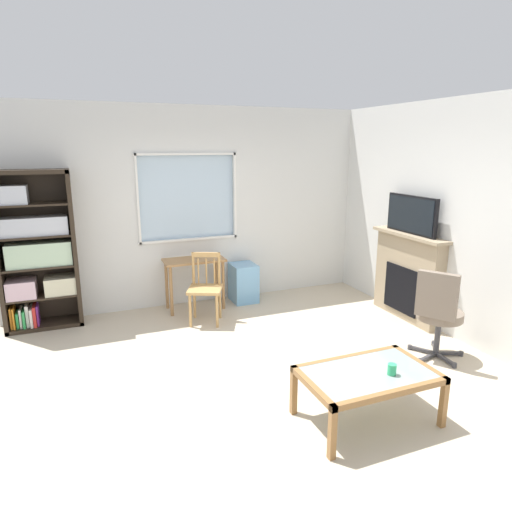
{
  "coord_description": "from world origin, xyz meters",
  "views": [
    {
      "loc": [
        -1.51,
        -3.69,
        2.24
      ],
      "look_at": [
        0.33,
        0.87,
        1.02
      ],
      "focal_mm": 31.4,
      "sensor_mm": 36.0,
      "label": 1
    }
  ],
  "objects_px": {
    "wooden_chair": "(205,287)",
    "coffee_table": "(368,378)",
    "bookshelf": "(36,252)",
    "office_chair": "(438,310)",
    "fireplace": "(407,276)",
    "sippy_cup": "(392,369)",
    "plastic_drawer_unit": "(243,283)",
    "desk_under_window": "(194,269)",
    "tv": "(412,215)"
  },
  "relations": [
    {
      "from": "sippy_cup",
      "to": "plastic_drawer_unit",
      "type": "bearing_deg",
      "value": 91.09
    },
    {
      "from": "sippy_cup",
      "to": "fireplace",
      "type": "bearing_deg",
      "value": 47.27
    },
    {
      "from": "desk_under_window",
      "to": "plastic_drawer_unit",
      "type": "bearing_deg",
      "value": 3.85
    },
    {
      "from": "desk_under_window",
      "to": "wooden_chair",
      "type": "height_order",
      "value": "wooden_chair"
    },
    {
      "from": "bookshelf",
      "to": "fireplace",
      "type": "xyz_separation_m",
      "value": [
        4.47,
        -1.47,
        -0.39
      ]
    },
    {
      "from": "coffee_table",
      "to": "wooden_chair",
      "type": "bearing_deg",
      "value": 103.96
    },
    {
      "from": "bookshelf",
      "to": "office_chair",
      "type": "distance_m",
      "value": 4.73
    },
    {
      "from": "fireplace",
      "to": "tv",
      "type": "xyz_separation_m",
      "value": [
        -0.02,
        0.0,
        0.81
      ]
    },
    {
      "from": "desk_under_window",
      "to": "plastic_drawer_unit",
      "type": "height_order",
      "value": "desk_under_window"
    },
    {
      "from": "wooden_chair",
      "to": "plastic_drawer_unit",
      "type": "xyz_separation_m",
      "value": [
        0.73,
        0.57,
        -0.18
      ]
    },
    {
      "from": "office_chair",
      "to": "sippy_cup",
      "type": "height_order",
      "value": "office_chair"
    },
    {
      "from": "wooden_chair",
      "to": "coffee_table",
      "type": "height_order",
      "value": "wooden_chair"
    },
    {
      "from": "wooden_chair",
      "to": "tv",
      "type": "height_order",
      "value": "tv"
    },
    {
      "from": "tv",
      "to": "sippy_cup",
      "type": "relative_size",
      "value": 9.59
    },
    {
      "from": "plastic_drawer_unit",
      "to": "tv",
      "type": "height_order",
      "value": "tv"
    },
    {
      "from": "bookshelf",
      "to": "wooden_chair",
      "type": "bearing_deg",
      "value": -17.69
    },
    {
      "from": "plastic_drawer_unit",
      "to": "fireplace",
      "type": "xyz_separation_m",
      "value": [
        1.78,
        -1.42,
        0.29
      ]
    },
    {
      "from": "tv",
      "to": "coffee_table",
      "type": "height_order",
      "value": "tv"
    },
    {
      "from": "bookshelf",
      "to": "office_chair",
      "type": "xyz_separation_m",
      "value": [
        3.95,
        -2.58,
        -0.42
      ]
    },
    {
      "from": "bookshelf",
      "to": "sippy_cup",
      "type": "distance_m",
      "value": 4.35
    },
    {
      "from": "bookshelf",
      "to": "wooden_chair",
      "type": "height_order",
      "value": "bookshelf"
    },
    {
      "from": "plastic_drawer_unit",
      "to": "tv",
      "type": "distance_m",
      "value": 2.52
    },
    {
      "from": "desk_under_window",
      "to": "tv",
      "type": "distance_m",
      "value": 2.96
    },
    {
      "from": "desk_under_window",
      "to": "wooden_chair",
      "type": "bearing_deg",
      "value": -89.02
    },
    {
      "from": "office_chair",
      "to": "coffee_table",
      "type": "distance_m",
      "value": 1.5
    },
    {
      "from": "office_chair",
      "to": "sippy_cup",
      "type": "xyz_separation_m",
      "value": [
        -1.19,
        -0.75,
        -0.07
      ]
    },
    {
      "from": "fireplace",
      "to": "office_chair",
      "type": "distance_m",
      "value": 1.22
    },
    {
      "from": "desk_under_window",
      "to": "sippy_cup",
      "type": "bearing_deg",
      "value": -75.98
    },
    {
      "from": "wooden_chair",
      "to": "tv",
      "type": "xyz_separation_m",
      "value": [
        2.49,
        -0.85,
        0.92
      ]
    },
    {
      "from": "sippy_cup",
      "to": "coffee_table",
      "type": "bearing_deg",
      "value": 144.92
    },
    {
      "from": "coffee_table",
      "to": "sippy_cup",
      "type": "relative_size",
      "value": 12.14
    },
    {
      "from": "plastic_drawer_unit",
      "to": "bookshelf",
      "type": "bearing_deg",
      "value": 178.76
    },
    {
      "from": "fireplace",
      "to": "sippy_cup",
      "type": "relative_size",
      "value": 13.5
    },
    {
      "from": "desk_under_window",
      "to": "fireplace",
      "type": "bearing_deg",
      "value": -28.45
    },
    {
      "from": "fireplace",
      "to": "coffee_table",
      "type": "bearing_deg",
      "value": -136.77
    },
    {
      "from": "bookshelf",
      "to": "desk_under_window",
      "type": "relative_size",
      "value": 2.37
    },
    {
      "from": "wooden_chair",
      "to": "coffee_table",
      "type": "relative_size",
      "value": 0.82
    },
    {
      "from": "wooden_chair",
      "to": "tv",
      "type": "bearing_deg",
      "value": -18.8
    },
    {
      "from": "wooden_chair",
      "to": "office_chair",
      "type": "xyz_separation_m",
      "value": [
        1.99,
        -1.95,
        0.09
      ]
    },
    {
      "from": "desk_under_window",
      "to": "office_chair",
      "type": "distance_m",
      "value": 3.18
    },
    {
      "from": "bookshelf",
      "to": "office_chair",
      "type": "bearing_deg",
      "value": -33.15
    },
    {
      "from": "plastic_drawer_unit",
      "to": "office_chair",
      "type": "distance_m",
      "value": 2.83
    },
    {
      "from": "plastic_drawer_unit",
      "to": "wooden_chair",
      "type": "bearing_deg",
      "value": -142.3
    },
    {
      "from": "coffee_table",
      "to": "tv",
      "type": "bearing_deg",
      "value": 43.51
    },
    {
      "from": "bookshelf",
      "to": "plastic_drawer_unit",
      "type": "relative_size",
      "value": 3.5
    },
    {
      "from": "bookshelf",
      "to": "fireplace",
      "type": "distance_m",
      "value": 4.73
    },
    {
      "from": "plastic_drawer_unit",
      "to": "fireplace",
      "type": "distance_m",
      "value": 2.29
    },
    {
      "from": "wooden_chair",
      "to": "plastic_drawer_unit",
      "type": "height_order",
      "value": "wooden_chair"
    },
    {
      "from": "desk_under_window",
      "to": "tv",
      "type": "bearing_deg",
      "value": -28.62
    },
    {
      "from": "office_chair",
      "to": "tv",
      "type": "bearing_deg",
      "value": 65.29
    }
  ]
}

